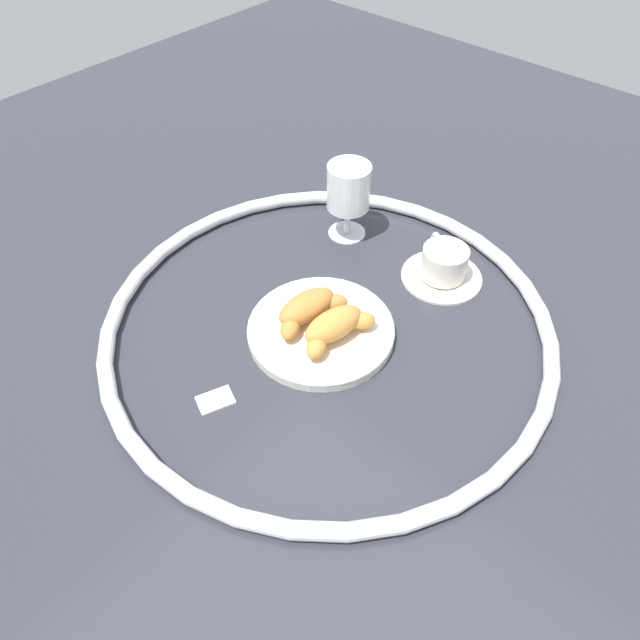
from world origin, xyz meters
TOP-DOWN VIEW (x-y plane):
  - ground_plane at (0.00, 0.00)m, footprint 2.20×2.20m
  - table_chrome_rim at (0.00, 0.00)m, footprint 0.70×0.70m
  - pastry_plate at (0.02, -0.00)m, footprint 0.23×0.23m
  - croissant_large at (0.02, -0.03)m, footprint 0.14×0.08m
  - croissant_small at (0.02, 0.03)m, footprint 0.13×0.08m
  - coffee_cup_near at (-0.22, 0.07)m, footprint 0.14×0.14m
  - juice_glass_left at (-0.20, -0.13)m, footprint 0.08×0.08m
  - sugar_packet at (0.21, -0.03)m, footprint 0.06×0.05m

SIDE VIEW (x-z plane):
  - ground_plane at x=0.00m, z-range 0.00..0.00m
  - sugar_packet at x=0.21m, z-range 0.00..0.01m
  - pastry_plate at x=0.02m, z-range 0.00..0.02m
  - table_chrome_rim at x=0.00m, z-range 0.00..0.02m
  - coffee_cup_near at x=-0.22m, z-range 0.00..0.06m
  - croissant_large at x=0.02m, z-range 0.02..0.06m
  - croissant_small at x=0.02m, z-range 0.02..0.06m
  - juice_glass_left at x=-0.20m, z-range 0.02..0.16m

